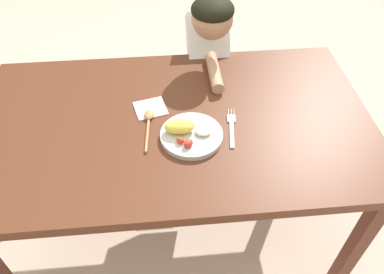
{
  "coord_description": "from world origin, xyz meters",
  "views": [
    {
      "loc": [
        -0.03,
        -0.99,
        1.61
      ],
      "look_at": [
        0.05,
        -0.11,
        0.71
      ],
      "focal_mm": 34.99,
      "sensor_mm": 36.0,
      "label": 1
    }
  ],
  "objects_px": {
    "person": "(206,74)",
    "plate": "(189,133)",
    "spoon": "(148,121)",
    "fork": "(232,128)"
  },
  "relations": [
    {
      "from": "plate",
      "to": "fork",
      "type": "bearing_deg",
      "value": 10.94
    },
    {
      "from": "fork",
      "to": "person",
      "type": "xyz_separation_m",
      "value": [
        -0.02,
        0.53,
        -0.16
      ]
    },
    {
      "from": "plate",
      "to": "person",
      "type": "relative_size",
      "value": 0.22
    },
    {
      "from": "spoon",
      "to": "fork",
      "type": "bearing_deg",
      "value": -96.54
    },
    {
      "from": "fork",
      "to": "person",
      "type": "relative_size",
      "value": 0.2
    },
    {
      "from": "person",
      "to": "spoon",
      "type": "bearing_deg",
      "value": 60.43
    },
    {
      "from": "spoon",
      "to": "plate",
      "type": "bearing_deg",
      "value": -117.37
    },
    {
      "from": "spoon",
      "to": "person",
      "type": "height_order",
      "value": "person"
    },
    {
      "from": "plate",
      "to": "fork",
      "type": "relative_size",
      "value": 1.1
    },
    {
      "from": "person",
      "to": "plate",
      "type": "bearing_deg",
      "value": 76.78
    }
  ]
}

